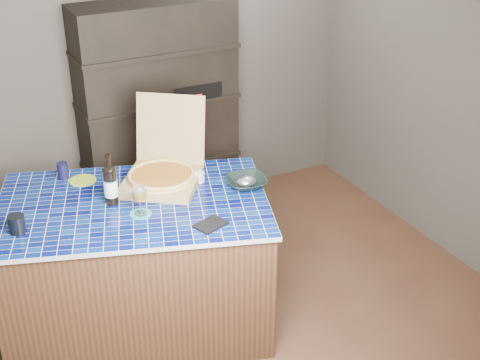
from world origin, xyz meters
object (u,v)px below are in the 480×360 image
pizza_box (162,173)px  bowl (247,182)px  mead_bottle (110,184)px  kitchen_island (138,264)px  wine_glass (139,194)px  dvd_case (211,224)px

pizza_box → bowl: (0.45, -0.29, -0.04)m
pizza_box → mead_bottle: bearing=-128.7°
kitchen_island → bowl: bowl is taller
mead_bottle → wine_glass: bearing=-63.1°
mead_bottle → bowl: bearing=-13.2°
pizza_box → bowl: 0.54m
dvd_case → pizza_box: bearing=165.6°
kitchen_island → pizza_box: (0.26, 0.15, 0.52)m
wine_glass → dvd_case: (0.31, -0.30, -0.13)m
dvd_case → bowl: bearing=109.5°
wine_glass → bowl: size_ratio=0.77×
kitchen_island → bowl: 0.86m
kitchen_island → mead_bottle: 0.59m
kitchen_island → dvd_case: 0.71m
mead_bottle → pizza_box: bearing=15.0°
mead_bottle → wine_glass: size_ratio=1.66×
pizza_box → wine_glass: bearing=-94.0°
wine_glass → bowl: 0.72m
wine_glass → kitchen_island: bearing=88.2°
wine_glass → bowl: wine_glass is taller
kitchen_island → pizza_box: bearing=49.8°
kitchen_island → dvd_case: size_ratio=10.74×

